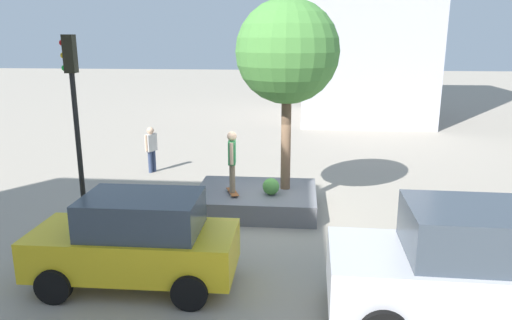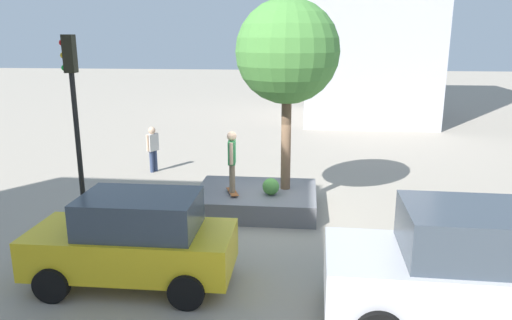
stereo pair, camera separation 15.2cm
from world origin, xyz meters
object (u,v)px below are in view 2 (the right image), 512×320
taxi_cab (135,239)px  traffic_light_corner (74,105)px  passerby_with_bag (153,146)px  skateboarder (232,157)px  skateboard (232,192)px  sedan_parked (470,269)px  planter_ledge (256,200)px  plaza_tree (287,52)px

taxi_cab → traffic_light_corner: traffic_light_corner is taller
passerby_with_bag → traffic_light_corner: bearing=92.0°
taxi_cab → skateboarder: bearing=-107.9°
skateboard → sedan_parked: (-4.83, 5.05, 0.46)m
planter_ledge → plaza_tree: plaza_tree is taller
skateboarder → passerby_with_bag: bearing=-48.3°
traffic_light_corner → sedan_parked: bearing=160.3°
sedan_parked → plaza_tree: bearing=-59.4°
skateboard → planter_ledge: bearing=-147.5°
skateboarder → sedan_parked: 7.01m
taxi_cab → sedan_parked: bearing=171.7°
taxi_cab → skateboard: bearing=-107.9°
skateboarder → taxi_cab: size_ratio=0.42×
taxi_cab → passerby_with_bag: (2.25, -8.18, 0.02)m
skateboarder → passerby_with_bag: (3.59, -4.03, -0.68)m
taxi_cab → passerby_with_bag: bearing=-74.6°
plaza_tree → passerby_with_bag: 7.01m
sedan_parked → taxi_cab: bearing=-8.3°
taxi_cab → traffic_light_corner: (2.03, -2.04, 2.38)m
taxi_cab → passerby_with_bag: size_ratio=2.41×
skateboard → taxi_cab: bearing=72.1°
planter_ledge → plaza_tree: 4.27m
traffic_light_corner → passerby_with_bag: size_ratio=2.91×
plaza_tree → taxi_cab: 6.58m
sedan_parked → passerby_with_bag: sedan_parked is taller
planter_ledge → passerby_with_bag: (4.22, -3.63, 0.68)m
passerby_with_bag → planter_ledge: bearing=139.3°
sedan_parked → passerby_with_bag: (8.42, -9.08, -0.13)m
plaza_tree → sedan_parked: bearing=120.6°
skateboarder → traffic_light_corner: traffic_light_corner is taller
skateboard → passerby_with_bag: 5.41m
skateboard → taxi_cab: taxi_cab is taller
skateboard → traffic_light_corner: size_ratio=0.17×
skateboarder → passerby_with_bag: 5.44m
traffic_light_corner → passerby_with_bag: traffic_light_corner is taller
skateboarder → skateboard: bearing=0.9°
planter_ledge → skateboarder: skateboarder is taller
planter_ledge → passerby_with_bag: bearing=-40.7°
skateboard → skateboarder: (-0.00, -0.00, 1.01)m
plaza_tree → taxi_cab: size_ratio=1.31×
skateboarder → passerby_with_bag: skateboarder is taller
planter_ledge → sedan_parked: 6.93m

